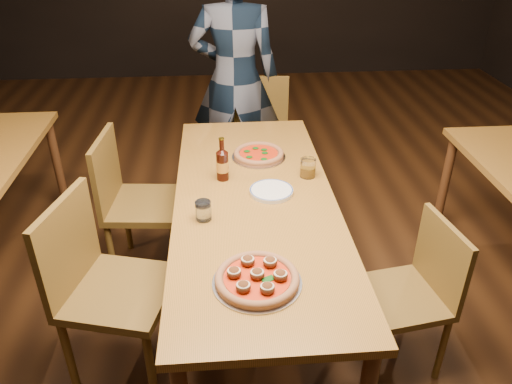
{
  "coord_description": "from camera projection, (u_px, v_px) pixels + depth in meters",
  "views": [
    {
      "loc": [
        -0.16,
        -2.12,
        2.04
      ],
      "look_at": [
        0.0,
        -0.05,
        0.82
      ],
      "focal_mm": 35.0,
      "sensor_mm": 36.0,
      "label": 1
    }
  ],
  "objects": [
    {
      "name": "pizza_margherita",
      "position": [
        259.0,
        154.0,
        2.88
      ],
      "size": [
        0.31,
        0.31,
        0.04
      ],
      "rotation": [
        0.0,
        0.0,
        -0.28
      ],
      "color": "#B7B7BF",
      "rests_on": "table_main"
    },
    {
      "name": "plate_stack",
      "position": [
        271.0,
        191.0,
        2.53
      ],
      "size": [
        0.22,
        0.22,
        0.02
      ],
      "primitive_type": "cylinder",
      "color": "white",
      "rests_on": "table_main"
    },
    {
      "name": "water_glass",
      "position": [
        203.0,
        211.0,
        2.31
      ],
      "size": [
        0.07,
        0.07,
        0.09
      ],
      "primitive_type": "cylinder",
      "color": "white",
      "rests_on": "table_main"
    },
    {
      "name": "pizza_meatball",
      "position": [
        257.0,
        278.0,
        1.93
      ],
      "size": [
        0.35,
        0.35,
        0.06
      ],
      "rotation": [
        0.0,
        0.0,
        -0.43
      ],
      "color": "#B7B7BF",
      "rests_on": "table_main"
    },
    {
      "name": "chair_end",
      "position": [
        257.0,
        143.0,
        3.68
      ],
      "size": [
        0.5,
        0.5,
        0.97
      ],
      "primitive_type": null,
      "rotation": [
        0.0,
        0.0,
        -0.11
      ],
      "color": "brown",
      "rests_on": "ground"
    },
    {
      "name": "chair_main_sw",
      "position": [
        145.0,
        203.0,
        2.98
      ],
      "size": [
        0.48,
        0.48,
        0.94
      ],
      "primitive_type": null,
      "rotation": [
        0.0,
        0.0,
        1.48
      ],
      "color": "brown",
      "rests_on": "ground"
    },
    {
      "name": "beer_bottle",
      "position": [
        222.0,
        165.0,
        2.62
      ],
      "size": [
        0.07,
        0.07,
        0.23
      ],
      "rotation": [
        0.0,
        0.0,
        -0.0
      ],
      "color": "black",
      "rests_on": "table_main"
    },
    {
      "name": "table_main",
      "position": [
        255.0,
        211.0,
        2.52
      ],
      "size": [
        0.8,
        2.0,
        0.75
      ],
      "color": "brown",
      "rests_on": "ground"
    },
    {
      "name": "amber_glass",
      "position": [
        308.0,
        168.0,
        2.66
      ],
      "size": [
        0.08,
        0.08,
        0.1
      ],
      "primitive_type": "cylinder",
      "color": "#986411",
      "rests_on": "table_main"
    },
    {
      "name": "chair_main_nw",
      "position": [
        119.0,
        290.0,
        2.28
      ],
      "size": [
        0.56,
        0.56,
        0.98
      ],
      "primitive_type": null,
      "rotation": [
        0.0,
        0.0,
        1.31
      ],
      "color": "brown",
      "rests_on": "ground"
    },
    {
      "name": "chair_main_e",
      "position": [
        400.0,
        296.0,
        2.36
      ],
      "size": [
        0.44,
        0.44,
        0.83
      ],
      "primitive_type": null,
      "rotation": [
        0.0,
        0.0,
        -1.41
      ],
      "color": "brown",
      "rests_on": "ground"
    },
    {
      "name": "diner",
      "position": [
        235.0,
        80.0,
        3.64
      ],
      "size": [
        0.7,
        0.5,
        1.8
      ],
      "primitive_type": "imported",
      "rotation": [
        0.0,
        0.0,
        3.04
      ],
      "color": "black",
      "rests_on": "ground"
    },
    {
      "name": "ground",
      "position": [
        255.0,
        311.0,
        2.86
      ],
      "size": [
        9.0,
        9.0,
        0.0
      ],
      "primitive_type": "plane",
      "color": "black"
    }
  ]
}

